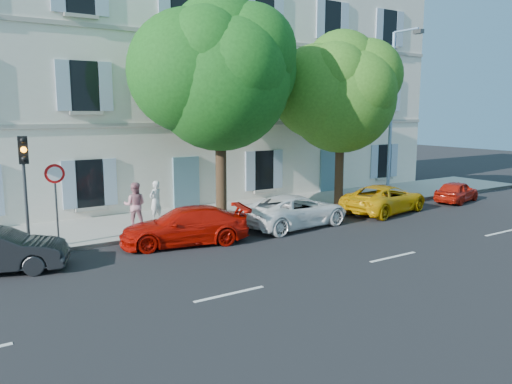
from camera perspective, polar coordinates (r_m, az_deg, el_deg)
ground at (r=19.35m, az=6.53°, el=-4.55°), size 90.00×90.00×0.00m
sidewalk at (r=22.86m, az=-0.56°, el=-2.17°), size 36.00×4.50×0.15m
kerb at (r=21.10m, az=2.60°, el=-3.13°), size 36.00×0.16×0.16m
building at (r=27.48m, az=-7.16°, el=12.09°), size 28.00×7.00×12.00m
car_red_coupe at (r=17.53m, az=-8.15°, el=-3.87°), size 4.74×2.77×1.29m
car_white_coupe at (r=20.05m, az=4.46°, el=-2.14°), size 4.85×2.57×1.30m
car_yellow_supercar at (r=23.51m, az=14.51°, el=-0.75°), size 4.90×2.92×1.28m
car_red_hatchback at (r=27.39m, az=21.96°, el=0.06°), size 3.43×2.05×1.09m
tree_left at (r=20.44m, az=-4.14°, el=12.59°), size 5.66×5.66×8.78m
tree_right at (r=23.95m, az=9.70°, el=10.50°), size 5.09×5.09×7.84m
traffic_light at (r=17.20m, az=-24.97°, el=2.43°), size 0.31×0.42×3.68m
road_sign at (r=17.57m, az=-21.95°, el=0.51°), size 0.63×0.11×2.74m
street_lamp at (r=25.69m, az=15.47°, el=9.41°), size 0.27×1.75×8.25m
pedestrian_a at (r=20.66m, az=-11.40°, el=-1.01°), size 0.72×0.62×1.66m
pedestrian_b at (r=19.68m, az=-13.67°, el=-1.46°), size 1.07×0.99×1.76m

